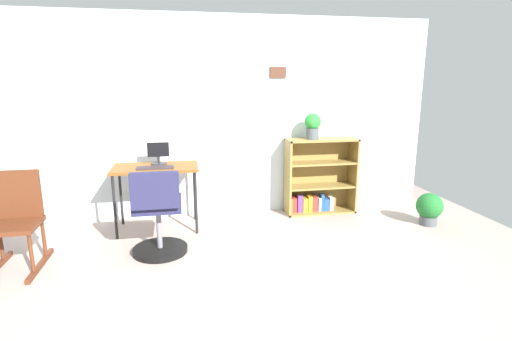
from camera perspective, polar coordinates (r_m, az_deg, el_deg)
name	(u,v)px	position (r m, az deg, el deg)	size (l,w,h in m)	color
ground_plane	(253,304)	(3.09, -0.38, -18.80)	(6.24, 6.24, 0.00)	gray
wall_back	(221,118)	(4.78, -5.08, 7.60)	(5.20, 0.12, 2.36)	silver
desk	(156,172)	(4.41, -14.33, -0.25)	(0.91, 0.52, 0.71)	brown
monitor	(158,154)	(4.48, -13.96, 2.34)	(0.23, 0.18, 0.24)	#262628
keyboard	(155,168)	(4.28, -14.41, 0.41)	(0.38, 0.14, 0.02)	#31272B
office_chair	(158,218)	(3.81, -14.01, -6.66)	(0.52, 0.55, 0.85)	black
rocking_chair	(15,219)	(4.06, -31.52, -6.06)	(0.42, 0.64, 0.85)	#562916
bookshelf_low	(318,179)	(4.98, 8.96, -1.22)	(0.87, 0.30, 0.93)	olive
potted_plant_on_shelf	(313,125)	(4.77, 8.22, 6.54)	(0.20, 0.20, 0.31)	#474C51
potted_plant_floor	(429,208)	(4.93, 23.82, -4.97)	(0.30, 0.30, 0.37)	#474C51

